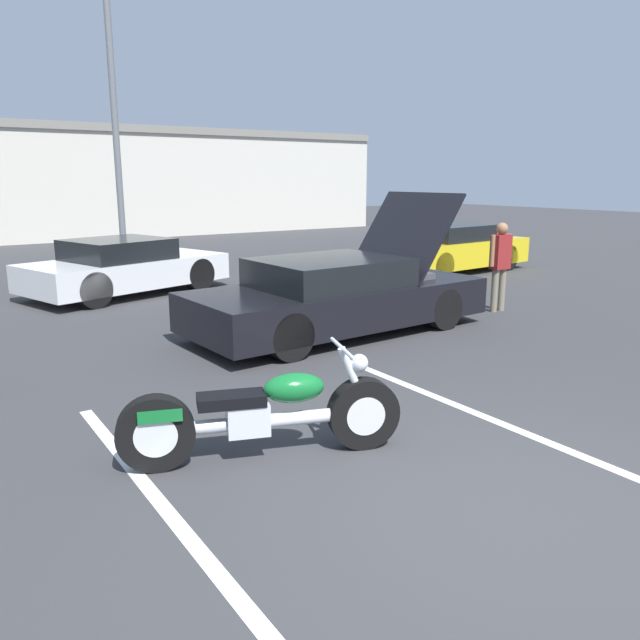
# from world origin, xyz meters

# --- Properties ---
(ground_plane) EXTENTS (80.00, 80.00, 0.00)m
(ground_plane) POSITION_xyz_m (0.00, 0.00, 0.00)
(ground_plane) COLOR #38383A
(parking_stripe_foreground) EXTENTS (0.12, 4.99, 0.01)m
(parking_stripe_foreground) POSITION_xyz_m (-2.02, 1.41, 0.00)
(parking_stripe_foreground) COLOR white
(parking_stripe_foreground) RESTS_ON ground
(parking_stripe_middle) EXTENTS (0.12, 4.99, 0.01)m
(parking_stripe_middle) POSITION_xyz_m (1.34, 1.41, 0.00)
(parking_stripe_middle) COLOR white
(parking_stripe_middle) RESTS_ON ground
(far_building) EXTENTS (32.00, 4.20, 4.40)m
(far_building) POSITION_xyz_m (0.00, 24.39, 2.34)
(far_building) COLOR beige
(far_building) RESTS_ON ground
(light_pole) EXTENTS (1.21, 0.28, 7.40)m
(light_pole) POSITION_xyz_m (1.86, 15.22, 4.08)
(light_pole) COLOR slate
(light_pole) RESTS_ON ground
(motorcycle) EXTENTS (2.37, 1.05, 0.96)m
(motorcycle) POSITION_xyz_m (-0.99, 1.90, 0.39)
(motorcycle) COLOR black
(motorcycle) RESTS_ON ground
(show_car_hood_open) EXTENTS (4.89, 2.16, 2.15)m
(show_car_hood_open) POSITION_xyz_m (2.17, 5.23, 0.59)
(show_car_hood_open) COLOR black
(show_car_hood_open) RESTS_ON ground
(parked_car_right_row) EXTENTS (4.31, 2.24, 1.21)m
(parked_car_right_row) POSITION_xyz_m (8.40, 9.04, 0.59)
(parked_car_right_row) COLOR yellow
(parked_car_right_row) RESTS_ON ground
(parked_car_mid_row) EXTENTS (4.42, 2.97, 1.16)m
(parked_car_mid_row) POSITION_xyz_m (0.37, 10.41, 0.56)
(parked_car_mid_row) COLOR white
(parked_car_mid_row) RESTS_ON ground
(spectator_by_show_car) EXTENTS (0.52, 0.21, 1.61)m
(spectator_by_show_car) POSITION_xyz_m (5.51, 4.93, 0.95)
(spectator_by_show_car) COLOR gray
(spectator_by_show_car) RESTS_ON ground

